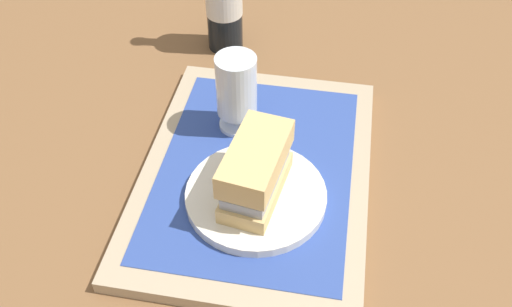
{
  "coord_description": "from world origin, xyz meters",
  "views": [
    {
      "loc": [
        -0.53,
        -0.09,
        0.6
      ],
      "look_at": [
        0.0,
        0.0,
        0.05
      ],
      "focal_mm": 38.95,
      "sensor_mm": 36.0,
      "label": 1
    }
  ],
  "objects": [
    {
      "name": "tray",
      "position": [
        0.0,
        0.0,
        0.01
      ],
      "size": [
        0.44,
        0.32,
        0.02
      ],
      "primitive_type": "cube",
      "color": "tan",
      "rests_on": "ground_plane"
    },
    {
      "name": "ground_plane",
      "position": [
        0.0,
        0.0,
        0.0
      ],
      "size": [
        3.0,
        3.0,
        0.0
      ],
      "primitive_type": "plane",
      "color": "brown"
    },
    {
      "name": "placemat",
      "position": [
        0.0,
        0.0,
        0.02
      ],
      "size": [
        0.38,
        0.27,
        0.0
      ],
      "primitive_type": "cube",
      "color": "#2D4793",
      "rests_on": "tray"
    },
    {
      "name": "beer_glass",
      "position": [
        0.08,
        0.04,
        0.09
      ],
      "size": [
        0.06,
        0.06,
        0.12
      ],
      "color": "silver",
      "rests_on": "placemat"
    },
    {
      "name": "sandwich",
      "position": [
        -0.05,
        -0.01,
        0.08
      ],
      "size": [
        0.14,
        0.08,
        0.08
      ],
      "rotation": [
        0.0,
        0.0,
        -0.15
      ],
      "color": "tan",
      "rests_on": "plate"
    },
    {
      "name": "plate",
      "position": [
        -0.06,
        -0.01,
        0.03
      ],
      "size": [
        0.19,
        0.19,
        0.01
      ],
      "primitive_type": "cylinder",
      "color": "silver",
      "rests_on": "placemat"
    }
  ]
}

